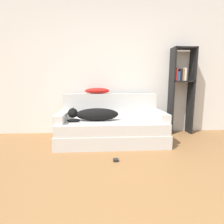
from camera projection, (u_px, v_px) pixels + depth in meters
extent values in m
cube|color=silver|center=(117.00, 67.00, 3.54)|extent=(7.16, 0.06, 2.70)
cube|color=silver|center=(112.00, 135.00, 3.09)|extent=(1.82, 0.93, 0.22)
cube|color=silver|center=(112.00, 125.00, 3.05)|extent=(1.78, 0.89, 0.18)
cube|color=silver|center=(110.00, 105.00, 3.39)|extent=(1.78, 0.15, 0.43)
cube|color=silver|center=(63.00, 116.00, 2.97)|extent=(0.15, 0.74, 0.14)
cube|color=silver|center=(159.00, 115.00, 3.07)|extent=(0.15, 0.74, 0.14)
ellipsoid|color=black|center=(97.00, 114.00, 2.94)|extent=(0.72, 0.23, 0.21)
sphere|color=black|center=(73.00, 113.00, 2.91)|extent=(0.16, 0.16, 0.16)
cone|color=black|center=(72.00, 110.00, 2.85)|extent=(0.06, 0.06, 0.07)
cone|color=black|center=(73.00, 109.00, 2.94)|extent=(0.06, 0.06, 0.07)
ellipsoid|color=black|center=(74.00, 120.00, 2.82)|extent=(0.22, 0.06, 0.06)
cube|color=#B7B7BC|center=(132.00, 119.00, 3.00)|extent=(0.34, 0.22, 0.02)
ellipsoid|color=red|center=(97.00, 91.00, 3.34)|extent=(0.47, 0.21, 0.11)
cube|color=black|center=(171.00, 92.00, 3.51)|extent=(0.04, 0.26, 1.71)
cube|color=black|center=(191.00, 92.00, 3.54)|extent=(0.04, 0.26, 1.71)
cube|color=black|center=(184.00, 48.00, 3.39)|extent=(0.43, 0.26, 0.02)
cube|color=black|center=(182.00, 81.00, 3.49)|extent=(0.43, 0.26, 0.02)
cube|color=red|center=(175.00, 75.00, 3.44)|extent=(0.03, 0.20, 0.24)
cube|color=#234C93|center=(177.00, 76.00, 3.45)|extent=(0.04, 0.20, 0.18)
cube|color=black|center=(179.00, 75.00, 3.45)|extent=(0.04, 0.20, 0.23)
cube|color=olive|center=(181.00, 75.00, 3.45)|extent=(0.03, 0.20, 0.23)
cube|color=silver|center=(183.00, 75.00, 3.45)|extent=(0.04, 0.20, 0.25)
cube|color=black|center=(116.00, 160.00, 2.32)|extent=(0.07, 0.07, 0.03)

